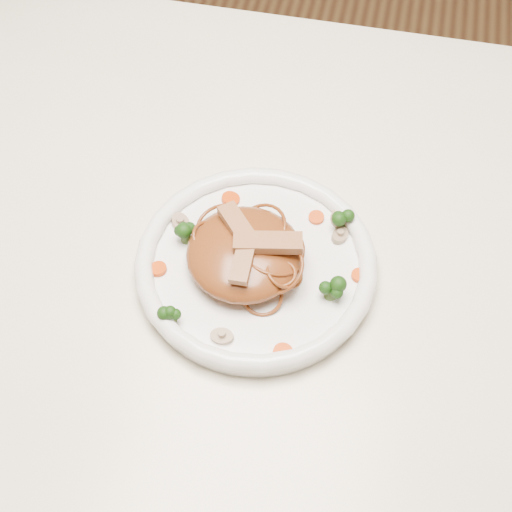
# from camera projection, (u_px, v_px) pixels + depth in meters

# --- Properties ---
(ground) EXTENTS (4.00, 4.00, 0.00)m
(ground) POSITION_uv_depth(u_px,v_px,m) (242.00, 450.00, 1.40)
(ground) COLOR #54331D
(ground) RESTS_ON ground
(table) EXTENTS (1.20, 0.80, 0.75)m
(table) POSITION_uv_depth(u_px,v_px,m) (233.00, 279.00, 0.87)
(table) COLOR white
(table) RESTS_ON ground
(plate) EXTENTS (0.33, 0.33, 0.02)m
(plate) POSITION_uv_depth(u_px,v_px,m) (256.00, 267.00, 0.75)
(plate) COLOR white
(plate) RESTS_ON table
(noodle_mound) EXTENTS (0.13, 0.13, 0.04)m
(noodle_mound) POSITION_uv_depth(u_px,v_px,m) (244.00, 253.00, 0.72)
(noodle_mound) COLOR brown
(noodle_mound) RESTS_ON plate
(chicken_a) EXTENTS (0.07, 0.04, 0.01)m
(chicken_a) POSITION_uv_depth(u_px,v_px,m) (268.00, 243.00, 0.70)
(chicken_a) COLOR #9C6F49
(chicken_a) RESTS_ON noodle_mound
(chicken_b) EXTENTS (0.06, 0.06, 0.01)m
(chicken_b) POSITION_uv_depth(u_px,v_px,m) (239.00, 227.00, 0.72)
(chicken_b) COLOR #9C6F49
(chicken_b) RESTS_ON noodle_mound
(chicken_c) EXTENTS (0.02, 0.06, 0.01)m
(chicken_c) POSITION_uv_depth(u_px,v_px,m) (244.00, 258.00, 0.69)
(chicken_c) COLOR #9C6F49
(chicken_c) RESTS_ON noodle_mound
(broccoli_0) EXTENTS (0.03, 0.03, 0.03)m
(broccoli_0) POSITION_uv_depth(u_px,v_px,m) (342.00, 217.00, 0.76)
(broccoli_0) COLOR #1B400D
(broccoli_0) RESTS_ON plate
(broccoli_1) EXTENTS (0.03, 0.03, 0.03)m
(broccoli_1) POSITION_uv_depth(u_px,v_px,m) (186.00, 230.00, 0.74)
(broccoli_1) COLOR #1B400D
(broccoli_1) RESTS_ON plate
(broccoli_2) EXTENTS (0.03, 0.03, 0.03)m
(broccoli_2) POSITION_uv_depth(u_px,v_px,m) (169.00, 312.00, 0.69)
(broccoli_2) COLOR #1B400D
(broccoli_2) RESTS_ON plate
(broccoli_3) EXTENTS (0.03, 0.03, 0.03)m
(broccoli_3) POSITION_uv_depth(u_px,v_px,m) (332.00, 287.00, 0.70)
(broccoli_3) COLOR #1B400D
(broccoli_3) RESTS_ON plate
(carrot_0) EXTENTS (0.02, 0.02, 0.00)m
(carrot_0) POSITION_uv_depth(u_px,v_px,m) (316.00, 218.00, 0.77)
(carrot_0) COLOR #C73B07
(carrot_0) RESTS_ON plate
(carrot_1) EXTENTS (0.02, 0.02, 0.00)m
(carrot_1) POSITION_uv_depth(u_px,v_px,m) (158.00, 269.00, 0.73)
(carrot_1) COLOR #C73B07
(carrot_1) RESTS_ON plate
(carrot_2) EXTENTS (0.02, 0.02, 0.00)m
(carrot_2) POSITION_uv_depth(u_px,v_px,m) (359.00, 275.00, 0.73)
(carrot_2) COLOR #C73B07
(carrot_2) RESTS_ON plate
(carrot_3) EXTENTS (0.03, 0.03, 0.00)m
(carrot_3) POSITION_uv_depth(u_px,v_px,m) (231.00, 199.00, 0.79)
(carrot_3) COLOR #C73B07
(carrot_3) RESTS_ON plate
(carrot_4) EXTENTS (0.02, 0.02, 0.00)m
(carrot_4) POSITION_uv_depth(u_px,v_px,m) (283.00, 353.00, 0.68)
(carrot_4) COLOR #C73B07
(carrot_4) RESTS_ON plate
(mushroom_0) EXTENTS (0.02, 0.02, 0.01)m
(mushroom_0) POSITION_uv_depth(u_px,v_px,m) (222.00, 336.00, 0.69)
(mushroom_0) COLOR gray
(mushroom_0) RESTS_ON plate
(mushroom_1) EXTENTS (0.03, 0.03, 0.01)m
(mushroom_1) POSITION_uv_depth(u_px,v_px,m) (340.00, 235.00, 0.76)
(mushroom_1) COLOR gray
(mushroom_1) RESTS_ON plate
(mushroom_2) EXTENTS (0.04, 0.04, 0.01)m
(mushroom_2) POSITION_uv_depth(u_px,v_px,m) (181.00, 223.00, 0.77)
(mushroom_2) COLOR gray
(mushroom_2) RESTS_ON plate
(mushroom_3) EXTENTS (0.03, 0.03, 0.01)m
(mushroom_3) POSITION_uv_depth(u_px,v_px,m) (338.00, 218.00, 0.77)
(mushroom_3) COLOR gray
(mushroom_3) RESTS_ON plate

